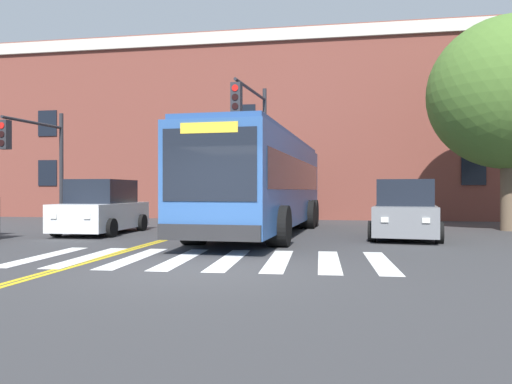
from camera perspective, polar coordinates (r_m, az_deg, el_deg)
name	(u,v)px	position (r m, az deg, el deg)	size (l,w,h in m)	color
ground_plane	(196,270)	(9.39, -6.91, -8.86)	(120.00, 120.00, 0.00)	#38383A
crosswalk	(205,259)	(10.81, -5.83, -7.64)	(7.93, 3.70, 0.01)	white
lane_line_yellow_inner	(235,220)	(24.92, -2.39, -3.18)	(0.12, 36.00, 0.01)	gold
lane_line_yellow_outer	(238,220)	(24.89, -2.03, -3.18)	(0.12, 36.00, 0.01)	gold
city_bus	(264,182)	(16.88, 0.92, 1.09)	(3.30, 12.05, 3.25)	#2D5699
car_white_near_lane	(102,209)	(17.78, -17.19, -1.85)	(2.12, 4.18, 1.83)	white
car_grey_far_lane	(405,212)	(15.85, 16.68, -2.16)	(2.37, 3.86, 1.80)	slate
car_tan_behind_bus	(272,202)	(26.16, 1.80, -1.19)	(1.93, 3.68, 1.84)	tan
traffic_light_far_corner	(37,150)	(20.47, -23.75, 4.38)	(0.54, 3.29, 4.57)	#28282D
traffic_light_overhead	(254,129)	(18.72, -0.25, 7.26)	(0.62, 3.99, 5.58)	#28282D
street_tree_curbside_large	(510,94)	(20.72, 27.05, 9.99)	(7.66, 7.52, 7.81)	brown
building_facade	(353,131)	(29.00, 11.04, 6.87)	(41.13, 8.09, 9.67)	brown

